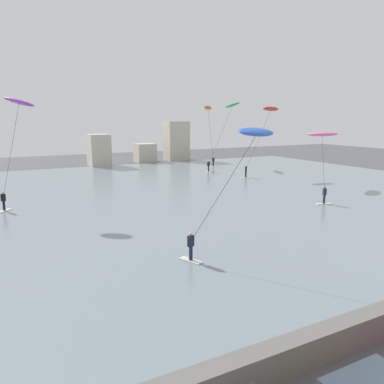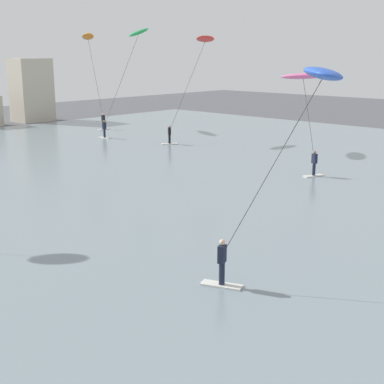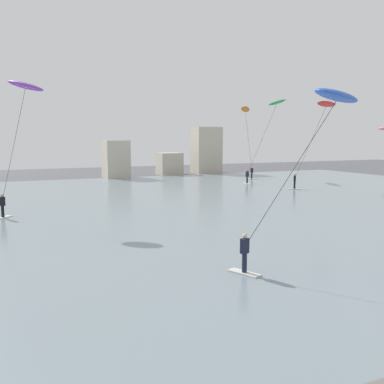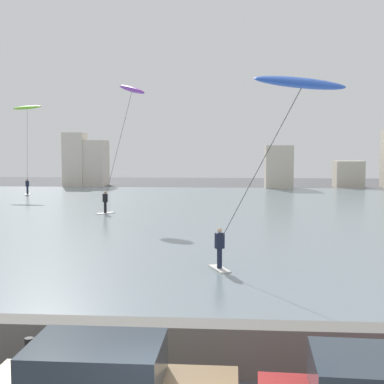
{
  "view_description": "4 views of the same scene",
  "coord_description": "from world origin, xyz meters",
  "px_view_note": "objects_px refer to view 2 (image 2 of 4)",
  "views": [
    {
      "loc": [
        -8.69,
        -3.29,
        7.74
      ],
      "look_at": [
        0.45,
        14.1,
        3.85
      ],
      "focal_mm": 35.06,
      "sensor_mm": 36.0,
      "label": 1
    },
    {
      "loc": [
        -12.92,
        2.95,
        7.67
      ],
      "look_at": [
        -2.57,
        12.56,
        4.08
      ],
      "focal_mm": 51.1,
      "sensor_mm": 36.0,
      "label": 2
    },
    {
      "loc": [
        -8.58,
        -0.54,
        5.51
      ],
      "look_at": [
        -1.78,
        14.46,
        3.43
      ],
      "focal_mm": 40.19,
      "sensor_mm": 36.0,
      "label": 3
    },
    {
      "loc": [
        0.65,
        -6.59,
        4.82
      ],
      "look_at": [
        -0.79,
        12.75,
        3.22
      ],
      "focal_mm": 49.63,
      "sensor_mm": 36.0,
      "label": 4
    }
  ],
  "objects_px": {
    "kitesurfer_blue": "(316,87)",
    "kitesurfer_green": "(135,44)",
    "kitesurfer_orange": "(89,43)",
    "kitesurfer_red": "(202,48)",
    "kitesurfer_pink": "(304,85)"
  },
  "relations": [
    {
      "from": "kitesurfer_blue",
      "to": "kitesurfer_green",
      "type": "distance_m",
      "value": 33.45
    },
    {
      "from": "kitesurfer_orange",
      "to": "kitesurfer_red",
      "type": "bearing_deg",
      "value": -94.08
    },
    {
      "from": "kitesurfer_blue",
      "to": "kitesurfer_green",
      "type": "bearing_deg",
      "value": 58.6
    },
    {
      "from": "kitesurfer_red",
      "to": "kitesurfer_green",
      "type": "distance_m",
      "value": 7.28
    },
    {
      "from": "kitesurfer_orange",
      "to": "kitesurfer_red",
      "type": "distance_m",
      "value": 16.7
    },
    {
      "from": "kitesurfer_orange",
      "to": "kitesurfer_green",
      "type": "xyz_separation_m",
      "value": [
        -2.09,
        -9.44,
        -0.2
      ]
    },
    {
      "from": "kitesurfer_orange",
      "to": "kitesurfer_green",
      "type": "relative_size",
      "value": 0.97
    },
    {
      "from": "kitesurfer_blue",
      "to": "kitesurfer_green",
      "type": "relative_size",
      "value": 0.73
    },
    {
      "from": "kitesurfer_orange",
      "to": "kitesurfer_pink",
      "type": "distance_m",
      "value": 28.59
    },
    {
      "from": "kitesurfer_green",
      "to": "kitesurfer_pink",
      "type": "xyz_separation_m",
      "value": [
        -2.02,
        -18.69,
        -2.85
      ]
    },
    {
      "from": "kitesurfer_orange",
      "to": "kitesurfer_pink",
      "type": "bearing_deg",
      "value": -98.31
    },
    {
      "from": "kitesurfer_green",
      "to": "kitesurfer_orange",
      "type": "bearing_deg",
      "value": 77.54
    },
    {
      "from": "kitesurfer_red",
      "to": "kitesurfer_pink",
      "type": "distance_m",
      "value": 12.09
    },
    {
      "from": "kitesurfer_red",
      "to": "kitesurfer_green",
      "type": "xyz_separation_m",
      "value": [
        -0.9,
        7.21,
        0.41
      ]
    },
    {
      "from": "kitesurfer_green",
      "to": "kitesurfer_pink",
      "type": "relative_size",
      "value": 1.55
    }
  ]
}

